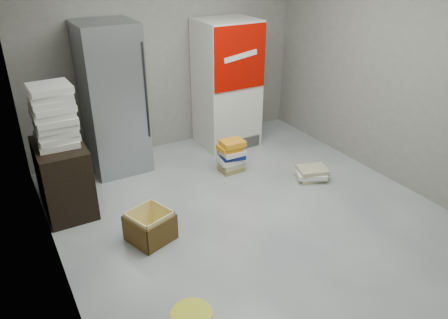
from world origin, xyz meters
TOP-DOWN VIEW (x-y plane):
  - ground at (0.00, 0.00)m, footprint 5.00×5.00m
  - room_shell at (0.00, 0.00)m, footprint 4.04×5.04m
  - steel_fridge at (-0.90, 2.13)m, footprint 0.70×0.72m
  - coke_cooler at (0.75, 2.12)m, footprint 0.80×0.73m
  - wood_shelf at (-1.73, 1.40)m, footprint 0.50×0.80m
  - supply_box_stack at (-1.72, 1.40)m, footprint 0.44×0.44m
  - phonebook_stack_main at (0.35, 1.29)m, footprint 0.35×0.28m
  - phonebook_stack_side at (1.11, 0.58)m, footprint 0.45×0.41m
  - cardboard_box at (-1.13, 0.41)m, footprint 0.50×0.50m
  - bucket_lid at (-1.23, -0.78)m, footprint 0.41×0.41m

SIDE VIEW (x-z plane):
  - ground at x=0.00m, z-range 0.00..0.00m
  - bucket_lid at x=-1.23m, z-range 0.00..0.09m
  - phonebook_stack_side at x=1.11m, z-range 0.00..0.16m
  - cardboard_box at x=-1.13m, z-range -0.03..0.29m
  - phonebook_stack_main at x=0.35m, z-range 0.00..0.43m
  - wood_shelf at x=-1.73m, z-range 0.00..0.80m
  - coke_cooler at x=0.75m, z-range 0.00..1.80m
  - steel_fridge at x=-0.90m, z-range 0.00..1.90m
  - supply_box_stack at x=-1.72m, z-range 0.80..1.45m
  - room_shell at x=0.00m, z-range 0.39..3.21m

